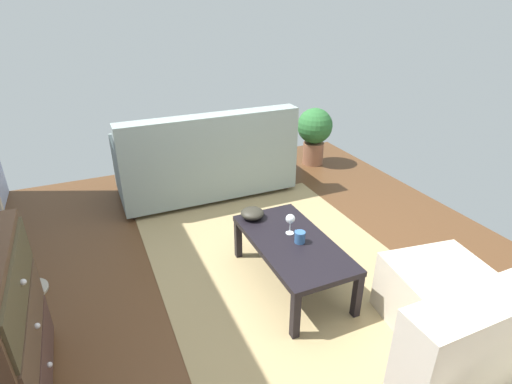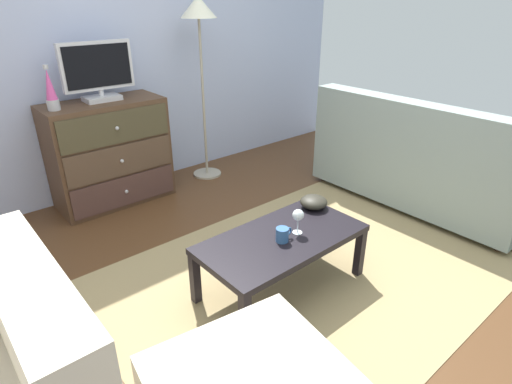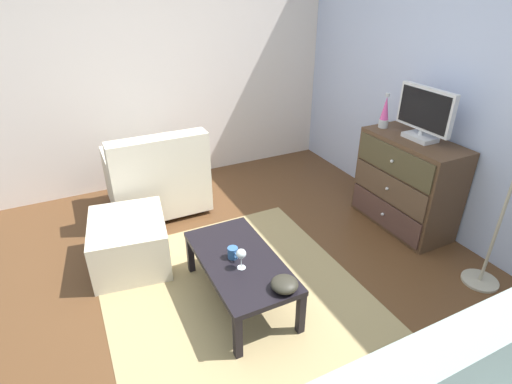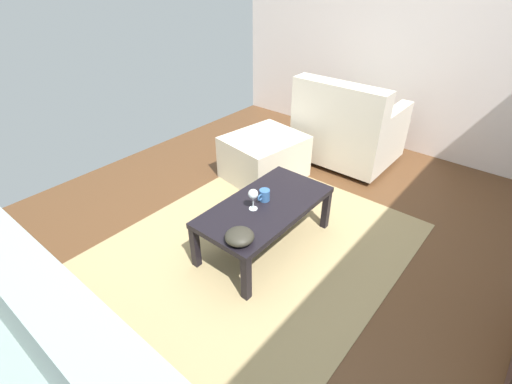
{
  "view_description": "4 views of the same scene",
  "coord_description": "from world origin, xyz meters",
  "px_view_note": "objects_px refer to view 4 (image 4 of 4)",
  "views": [
    {
      "loc": [
        -2.13,
        1.04,
        1.94
      ],
      "look_at": [
        0.0,
        0.1,
        0.8
      ],
      "focal_mm": 28.07,
      "sensor_mm": 36.0,
      "label": 1
    },
    {
      "loc": [
        -1.53,
        -1.68,
        1.68
      ],
      "look_at": [
        -0.16,
        -0.08,
        0.67
      ],
      "focal_mm": 29.15,
      "sensor_mm": 36.0,
      "label": 2
    },
    {
      "loc": [
        2.1,
        -1.09,
        2.16
      ],
      "look_at": [
        -0.25,
        0.06,
        0.76
      ],
      "focal_mm": 28.02,
      "sensor_mm": 36.0,
      "label": 3
    },
    {
      "loc": [
        1.67,
        1.15,
        1.86
      ],
      "look_at": [
        0.1,
        -0.15,
        0.55
      ],
      "focal_mm": 25.98,
      "sensor_mm": 36.0,
      "label": 4
    }
  ],
  "objects_px": {
    "wine_glass": "(253,195)",
    "ottoman": "(264,157)",
    "armchair": "(347,129)",
    "mug": "(264,195)",
    "bowl_decorative": "(240,236)",
    "coffee_table": "(265,209)"
  },
  "relations": [
    {
      "from": "wine_glass",
      "to": "ottoman",
      "type": "bearing_deg",
      "value": -145.41
    },
    {
      "from": "wine_glass",
      "to": "armchair",
      "type": "bearing_deg",
      "value": -173.93
    },
    {
      "from": "mug",
      "to": "armchair",
      "type": "bearing_deg",
      "value": -173.68
    },
    {
      "from": "ottoman",
      "to": "bowl_decorative",
      "type": "bearing_deg",
      "value": 32.66
    },
    {
      "from": "bowl_decorative",
      "to": "armchair",
      "type": "height_order",
      "value": "armchair"
    },
    {
      "from": "coffee_table",
      "to": "mug",
      "type": "relative_size",
      "value": 8.92
    },
    {
      "from": "ottoman",
      "to": "wine_glass",
      "type": "bearing_deg",
      "value": 34.59
    },
    {
      "from": "coffee_table",
      "to": "ottoman",
      "type": "distance_m",
      "value": 1.04
    },
    {
      "from": "mug",
      "to": "ottoman",
      "type": "xyz_separation_m",
      "value": [
        -0.77,
        -0.62,
        -0.21
      ]
    },
    {
      "from": "wine_glass",
      "to": "mug",
      "type": "relative_size",
      "value": 1.38
    },
    {
      "from": "armchair",
      "to": "ottoman",
      "type": "xyz_separation_m",
      "value": [
        0.8,
        -0.44,
        -0.15
      ]
    },
    {
      "from": "coffee_table",
      "to": "mug",
      "type": "xyz_separation_m",
      "value": [
        -0.03,
        -0.04,
        0.09
      ]
    },
    {
      "from": "wine_glass",
      "to": "bowl_decorative",
      "type": "relative_size",
      "value": 0.86
    },
    {
      "from": "armchair",
      "to": "ottoman",
      "type": "height_order",
      "value": "armchair"
    },
    {
      "from": "bowl_decorative",
      "to": "armchair",
      "type": "distance_m",
      "value": 2.05
    },
    {
      "from": "coffee_table",
      "to": "ottoman",
      "type": "relative_size",
      "value": 1.45
    },
    {
      "from": "wine_glass",
      "to": "bowl_decorative",
      "type": "height_order",
      "value": "wine_glass"
    },
    {
      "from": "coffee_table",
      "to": "armchair",
      "type": "xyz_separation_m",
      "value": [
        -1.61,
        -0.21,
        0.03
      ]
    },
    {
      "from": "wine_glass",
      "to": "mug",
      "type": "bearing_deg",
      "value": -176.95
    },
    {
      "from": "coffee_table",
      "to": "wine_glass",
      "type": "relative_size",
      "value": 6.48
    },
    {
      "from": "wine_glass",
      "to": "armchair",
      "type": "height_order",
      "value": "armchair"
    },
    {
      "from": "wine_glass",
      "to": "ottoman",
      "type": "height_order",
      "value": "wine_glass"
    }
  ]
}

